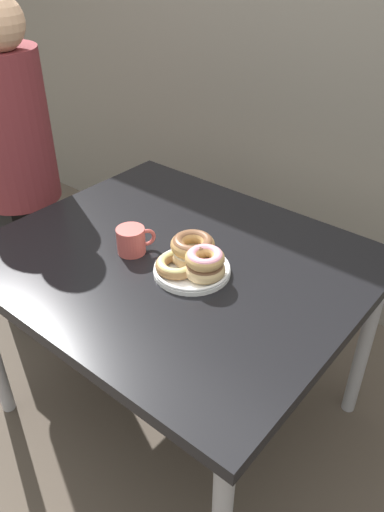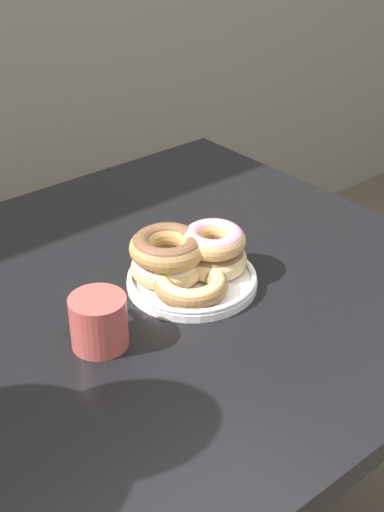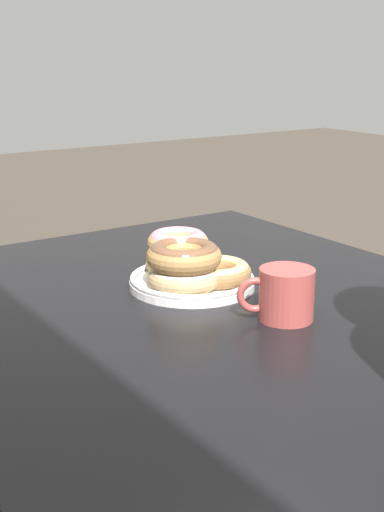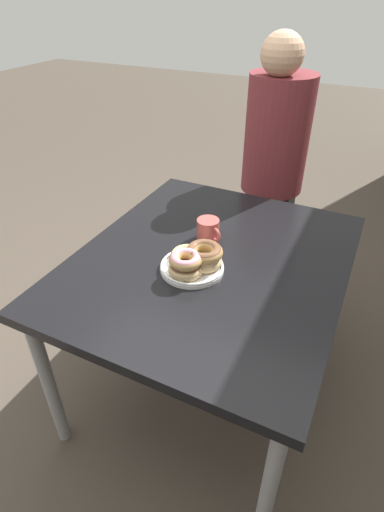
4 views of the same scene
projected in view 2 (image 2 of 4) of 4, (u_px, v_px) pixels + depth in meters
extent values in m
cube|color=black|center=(137.00, 306.00, 1.24)|extent=(1.15, 0.98, 0.04)
cylinder|color=#99999E|center=(200.00, 278.00, 1.99)|extent=(0.05, 0.05, 0.69)
cylinder|color=white|center=(192.00, 282.00, 1.26)|extent=(0.23, 0.23, 0.01)
torus|color=white|center=(192.00, 276.00, 1.25)|extent=(0.23, 0.23, 0.01)
torus|color=#D6B27A|center=(213.00, 259.00, 1.27)|extent=(0.14, 0.14, 0.04)
torus|color=brown|center=(213.00, 256.00, 1.27)|extent=(0.13, 0.13, 0.03)
torus|color=#D6B27A|center=(167.00, 267.00, 1.25)|extent=(0.18, 0.18, 0.04)
torus|color=silver|center=(167.00, 264.00, 1.25)|extent=(0.17, 0.17, 0.03)
torus|color=#9E7042|center=(191.00, 284.00, 1.21)|extent=(0.17, 0.17, 0.03)
torus|color=#E0D17F|center=(191.00, 281.00, 1.20)|extent=(0.16, 0.16, 0.03)
torus|color=tan|center=(213.00, 240.00, 1.25)|extent=(0.16, 0.16, 0.04)
torus|color=pink|center=(213.00, 237.00, 1.25)|extent=(0.15, 0.15, 0.03)
torus|color=#B2844C|center=(167.00, 248.00, 1.23)|extent=(0.19, 0.19, 0.04)
torus|color=brown|center=(167.00, 244.00, 1.23)|extent=(0.17, 0.17, 0.03)
cylinder|color=#B74C47|center=(99.00, 322.00, 1.10)|extent=(0.09, 0.09, 0.09)
cylinder|color=#382114|center=(97.00, 302.00, 1.08)|extent=(0.07, 0.07, 0.00)
torus|color=#B74C47|center=(97.00, 303.00, 1.14)|extent=(0.04, 0.06, 0.06)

